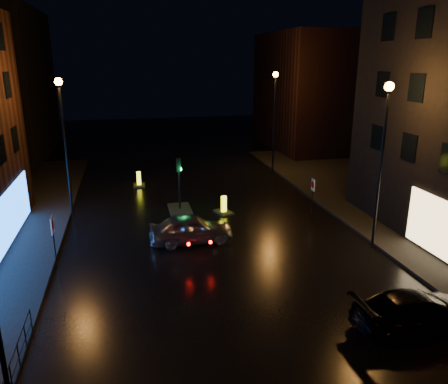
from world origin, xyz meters
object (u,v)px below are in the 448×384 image
(silver_hatchback, at_px, (191,229))
(bollard_near, at_px, (224,209))
(dark_sedan, at_px, (417,311))
(bollard_far, at_px, (139,183))
(traffic_signal, at_px, (180,203))
(road_sign_right, at_px, (313,188))
(road_sign_left, at_px, (53,229))

(silver_hatchback, xyz_separation_m, bollard_near, (2.68, 4.06, -0.50))
(silver_hatchback, relative_size, bollard_near, 2.96)
(dark_sedan, bearing_deg, bollard_far, 23.47)
(traffic_signal, height_order, road_sign_right, traffic_signal)
(dark_sedan, height_order, road_sign_left, road_sign_left)
(road_sign_right, bearing_deg, bollard_far, -34.93)
(traffic_signal, xyz_separation_m, silver_hatchback, (-0.04, -5.24, 0.25))
(dark_sedan, distance_m, road_sign_right, 12.41)
(traffic_signal, bearing_deg, silver_hatchback, -90.42)
(dark_sedan, relative_size, road_sign_right, 2.14)
(road_sign_right, bearing_deg, dark_sedan, 88.75)
(dark_sedan, xyz_separation_m, road_sign_right, (1.32, 12.30, 0.99))
(traffic_signal, height_order, road_sign_left, traffic_signal)
(bollard_near, bearing_deg, silver_hatchback, -141.18)
(bollard_far, distance_m, road_sign_right, 13.62)
(road_sign_left, bearing_deg, dark_sedan, -31.88)
(road_sign_right, bearing_deg, road_sign_left, 20.34)
(silver_hatchback, bearing_deg, traffic_signal, -2.16)
(traffic_signal, relative_size, bollard_far, 2.60)
(traffic_signal, relative_size, road_sign_right, 1.53)
(traffic_signal, bearing_deg, bollard_far, 110.68)
(traffic_signal, xyz_separation_m, road_sign_right, (8.05, -2.43, 1.18))
(bollard_far, relative_size, road_sign_left, 0.55)
(bollard_near, relative_size, bollard_far, 1.12)
(traffic_signal, height_order, bollard_far, traffic_signal)
(dark_sedan, bearing_deg, silver_hatchback, 35.53)
(bollard_far, bearing_deg, road_sign_right, -37.33)
(bollard_far, bearing_deg, traffic_signal, -66.85)
(bollard_near, distance_m, bollard_far, 8.95)
(dark_sedan, xyz_separation_m, bollard_far, (-9.09, 20.97, -0.45))
(traffic_signal, relative_size, silver_hatchback, 0.78)
(road_sign_left, bearing_deg, bollard_near, 29.30)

